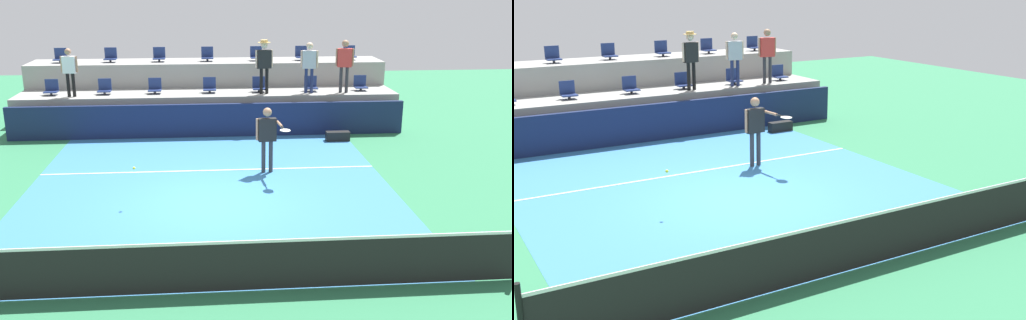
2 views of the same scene
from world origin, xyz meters
TOP-DOWN VIEW (x-y plane):
  - ground_plane at (0.00, 0.00)m, footprint 40.00×40.00m
  - court_inner_paint at (0.00, 1.00)m, footprint 9.00×10.00m
  - court_service_line at (0.00, 2.40)m, footprint 9.00×0.06m
  - tennis_net at (0.00, -4.00)m, footprint 10.48×0.08m
  - sponsor_backboard at (0.00, 6.00)m, footprint 13.00×0.16m
  - seating_tier_lower at (0.00, 7.30)m, footprint 13.00×1.80m
  - seating_tier_upper at (0.00, 9.10)m, footprint 13.00×1.80m
  - stadium_chair_lower_far_left at (-5.29, 7.23)m, footprint 0.44×0.40m
  - stadium_chair_lower_left at (-3.52, 7.23)m, footprint 0.44×0.40m
  - stadium_chair_lower_mid_left at (-1.82, 7.23)m, footprint 0.44×0.40m
  - stadium_chair_lower_center at (0.05, 7.23)m, footprint 0.44×0.40m
  - stadium_chair_lower_mid_right at (1.76, 7.23)m, footprint 0.44×0.40m
  - stadium_chair_lower_right at (3.58, 7.23)m, footprint 0.44×0.40m
  - stadium_chair_lower_far_right at (5.35, 7.23)m, footprint 0.44×0.40m
  - stadium_chair_upper_far_left at (-5.34, 9.03)m, footprint 0.44×0.40m
  - stadium_chair_upper_left at (-3.54, 9.03)m, footprint 0.44×0.40m
  - stadium_chair_upper_mid_left at (-1.78, 9.03)m, footprint 0.44×0.40m
  - stadium_chair_upper_center at (-0.01, 9.03)m, footprint 0.44×0.40m
  - stadium_chair_upper_mid_right at (1.81, 9.03)m, footprint 0.44×0.40m
  - stadium_chair_upper_right at (3.51, 9.03)m, footprint 0.44×0.40m
  - stadium_chair_upper_far_right at (5.35, 9.03)m, footprint 0.44×0.40m
  - tennis_player at (1.55, 2.11)m, footprint 0.81×1.20m
  - spectator_in_grey at (-4.54, 6.85)m, footprint 0.57×0.23m
  - spectator_with_hat at (1.90, 6.85)m, footprint 0.61×0.49m
  - spectator_leaning_on_rail at (3.44, 6.85)m, footprint 0.60×0.27m
  - spectator_in_white at (4.65, 6.85)m, footprint 0.62×0.28m
  - tennis_ball at (-1.69, -0.01)m, footprint 0.07×0.07m
  - equipment_bag at (4.13, 5.15)m, footprint 0.76×0.28m

SIDE VIEW (x-z plane):
  - ground_plane at x=0.00m, z-range 0.00..0.00m
  - court_inner_paint at x=0.00m, z-range 0.00..0.01m
  - court_service_line at x=0.00m, z-range 0.01..0.01m
  - equipment_bag at x=4.13m, z-range 0.00..0.30m
  - tennis_net at x=0.00m, z-range -0.04..1.03m
  - sponsor_backboard at x=0.00m, z-range 0.00..1.10m
  - seating_tier_lower at x=0.00m, z-range 0.00..1.25m
  - tennis_ball at x=-1.69m, z-range 0.87..0.94m
  - seating_tier_upper at x=0.00m, z-range 0.00..2.10m
  - tennis_player at x=1.55m, z-range 0.21..1.98m
  - stadium_chair_lower_far_left at x=-5.29m, z-range 1.20..1.72m
  - stadium_chair_lower_left at x=-3.52m, z-range 1.20..1.72m
  - stadium_chair_lower_mid_left at x=-1.82m, z-range 1.20..1.72m
  - stadium_chair_lower_center at x=0.05m, z-range 1.20..1.72m
  - stadium_chair_lower_mid_right at x=1.76m, z-range 1.20..1.72m
  - stadium_chair_lower_right at x=3.58m, z-range 1.20..1.72m
  - stadium_chair_lower_far_right at x=5.35m, z-range 1.20..1.72m
  - spectator_in_grey at x=-4.54m, z-range 1.40..2.99m
  - spectator_leaning_on_rail at x=3.44m, z-range 1.43..3.15m
  - stadium_chair_upper_far_left at x=-5.34m, z-range 2.05..2.57m
  - stadium_chair_upper_left at x=-3.54m, z-range 2.05..2.57m
  - stadium_chair_upper_mid_left at x=-1.78m, z-range 2.05..2.57m
  - stadium_chair_upper_center at x=-0.01m, z-range 2.05..2.57m
  - stadium_chair_upper_mid_right at x=1.81m, z-range 2.05..2.57m
  - stadium_chair_upper_right at x=3.51m, z-range 2.05..2.57m
  - stadium_chair_upper_far_right at x=5.35m, z-range 2.05..2.57m
  - spectator_in_white at x=4.65m, z-range 1.45..3.24m
  - spectator_with_hat at x=1.90m, z-range 1.47..3.29m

